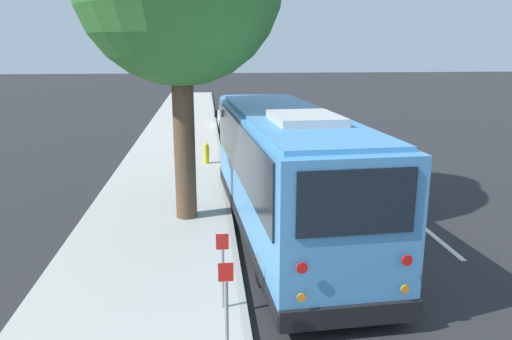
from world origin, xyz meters
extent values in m
plane|color=#28282B|center=(0.00, 0.00, 0.00)|extent=(160.00, 160.00, 0.00)
cube|color=#B2AFA8|center=(0.00, 3.88, 0.07)|extent=(80.00, 3.90, 0.15)
cube|color=#9D9A94|center=(0.00, 1.85, 0.07)|extent=(80.00, 0.14, 0.15)
cube|color=#4C93D1|center=(1.16, 0.48, 1.63)|extent=(9.82, 2.96, 2.76)
cube|color=black|center=(1.16, 0.48, 0.39)|extent=(9.87, 3.01, 0.28)
cube|color=black|center=(1.16, 0.48, 2.24)|extent=(9.03, 2.99, 1.32)
cube|color=black|center=(6.02, 0.78, 2.24)|extent=(0.16, 2.07, 1.38)
cube|color=black|center=(-3.70, 0.18, 2.33)|extent=(0.15, 1.90, 1.05)
cube|color=black|center=(6.02, 0.78, 2.87)|extent=(0.14, 1.71, 0.22)
cube|color=#4C93D1|center=(1.16, 0.48, 3.05)|extent=(9.21, 2.70, 0.10)
cube|color=silver|center=(-0.57, 0.37, 3.17)|extent=(1.86, 1.45, 0.20)
cube|color=black|center=(6.04, 0.78, 0.43)|extent=(0.25, 2.39, 0.36)
cube|color=black|center=(-3.73, 0.18, 0.43)|extent=(0.25, 2.39, 0.36)
cylinder|color=red|center=(-3.83, 1.03, 1.36)|extent=(0.04, 0.18, 0.18)
cylinder|color=orange|center=(-3.83, 1.03, 0.86)|extent=(0.04, 0.14, 0.14)
cylinder|color=red|center=(-3.72, -0.68, 1.36)|extent=(0.04, 0.18, 0.18)
cylinder|color=orange|center=(-3.72, -0.68, 0.86)|extent=(0.04, 0.14, 0.14)
cube|color=white|center=(6.04, 1.58, 0.60)|extent=(0.06, 0.32, 0.18)
cube|color=white|center=(6.14, -0.01, 0.60)|extent=(0.06, 0.32, 0.18)
cube|color=black|center=(5.62, 2.10, 2.50)|extent=(0.07, 0.10, 0.24)
cylinder|color=black|center=(3.96, 1.68, 0.45)|extent=(0.92, 0.36, 0.91)
cylinder|color=slate|center=(3.96, 1.68, 0.45)|extent=(0.43, 0.34, 0.41)
cylinder|color=black|center=(4.08, -0.37, 0.45)|extent=(0.92, 0.36, 0.91)
cylinder|color=slate|center=(4.08, -0.37, 0.45)|extent=(0.43, 0.34, 0.41)
cylinder|color=black|center=(-1.62, 1.34, 0.45)|extent=(0.92, 0.36, 0.91)
cylinder|color=slate|center=(-1.62, 1.34, 0.45)|extent=(0.43, 0.34, 0.41)
cylinder|color=black|center=(-1.49, -0.72, 0.45)|extent=(0.92, 0.36, 0.91)
cylinder|color=slate|center=(-1.49, -0.72, 0.45)|extent=(0.43, 0.34, 0.41)
cube|color=tan|center=(12.34, 0.63, 0.45)|extent=(4.12, 1.80, 0.60)
cube|color=black|center=(12.23, 0.64, 1.00)|extent=(1.97, 1.52, 0.48)
cube|color=tan|center=(12.23, 0.64, 1.24)|extent=(1.89, 1.48, 0.05)
cube|color=black|center=(14.40, 0.58, 0.25)|extent=(0.12, 1.65, 0.20)
cube|color=black|center=(10.28, 0.68, 0.25)|extent=(0.12, 1.65, 0.20)
cylinder|color=black|center=(13.65, 1.38, 0.30)|extent=(0.61, 0.21, 0.61)
cylinder|color=slate|center=(13.65, 1.38, 0.30)|extent=(0.28, 0.23, 0.27)
cylinder|color=black|center=(13.61, -0.18, 0.30)|extent=(0.61, 0.21, 0.61)
cylinder|color=slate|center=(13.61, -0.18, 0.30)|extent=(0.28, 0.23, 0.27)
cylinder|color=black|center=(11.07, 1.44, 0.30)|extent=(0.61, 0.21, 0.61)
cylinder|color=slate|center=(11.07, 1.44, 0.30)|extent=(0.28, 0.23, 0.27)
cylinder|color=black|center=(11.04, -0.11, 0.30)|extent=(0.61, 0.21, 0.61)
cylinder|color=slate|center=(11.04, -0.11, 0.30)|extent=(0.28, 0.23, 0.27)
cube|color=silver|center=(18.22, 0.86, 0.49)|extent=(4.10, 1.79, 0.64)
cube|color=black|center=(18.11, 0.86, 1.05)|extent=(1.96, 1.51, 0.48)
cube|color=silver|center=(18.11, 0.86, 1.29)|extent=(1.88, 1.47, 0.05)
cube|color=black|center=(20.27, 0.90, 0.26)|extent=(0.12, 1.65, 0.20)
cube|color=black|center=(16.16, 0.82, 0.26)|extent=(0.12, 1.65, 0.20)
cylinder|color=black|center=(19.48, 1.66, 0.33)|extent=(0.66, 0.21, 0.66)
cylinder|color=slate|center=(19.48, 1.66, 0.33)|extent=(0.30, 0.23, 0.30)
cylinder|color=black|center=(19.52, 0.11, 0.33)|extent=(0.66, 0.21, 0.66)
cylinder|color=slate|center=(19.52, 0.11, 0.33)|extent=(0.30, 0.23, 0.30)
cylinder|color=black|center=(16.92, 1.61, 0.33)|extent=(0.66, 0.21, 0.66)
cylinder|color=slate|center=(16.92, 1.61, 0.33)|extent=(0.30, 0.23, 0.30)
cylinder|color=black|center=(16.95, 0.06, 0.33)|extent=(0.66, 0.21, 0.66)
cylinder|color=slate|center=(16.95, 0.06, 0.33)|extent=(0.30, 0.23, 0.30)
cube|color=slate|center=(23.81, 0.65, 0.46)|extent=(4.30, 1.85, 0.61)
cube|color=black|center=(23.70, 0.65, 1.01)|extent=(2.06, 1.52, 0.48)
cube|color=slate|center=(23.70, 0.65, 1.25)|extent=(1.98, 1.48, 0.05)
cube|color=black|center=(25.94, 0.55, 0.25)|extent=(0.15, 1.61, 0.20)
cube|color=black|center=(21.67, 0.74, 0.25)|extent=(0.15, 1.61, 0.20)
cylinder|color=black|center=(25.17, 1.34, 0.31)|extent=(0.63, 0.23, 0.62)
cylinder|color=slate|center=(25.17, 1.34, 0.31)|extent=(0.29, 0.23, 0.28)
cylinder|color=black|center=(25.11, -0.17, 0.31)|extent=(0.63, 0.23, 0.62)
cylinder|color=slate|center=(25.11, -0.17, 0.31)|extent=(0.29, 0.23, 0.28)
cylinder|color=black|center=(22.51, 1.46, 0.31)|extent=(0.63, 0.23, 0.62)
cylinder|color=slate|center=(22.51, 1.46, 0.31)|extent=(0.29, 0.23, 0.28)
cylinder|color=black|center=(22.44, -0.05, 0.31)|extent=(0.63, 0.23, 0.62)
cylinder|color=slate|center=(22.44, -0.05, 0.31)|extent=(0.29, 0.23, 0.28)
cylinder|color=brown|center=(2.23, 3.01, 2.29)|extent=(0.56, 0.56, 4.27)
cylinder|color=gray|center=(-4.19, 2.21, 0.76)|extent=(0.06, 0.06, 1.22)
cube|color=red|center=(-4.19, 2.21, 1.51)|extent=(0.02, 0.22, 0.28)
cylinder|color=gray|center=(-2.73, 2.21, 0.70)|extent=(0.06, 0.06, 1.10)
cube|color=red|center=(-2.73, 2.21, 1.39)|extent=(0.02, 0.22, 0.28)
cylinder|color=gold|center=(8.55, 2.45, 0.47)|extent=(0.22, 0.22, 0.65)
sphere|color=gold|center=(8.55, 2.45, 0.86)|extent=(0.20, 0.20, 0.20)
cube|color=silver|center=(0.21, -3.22, 0.00)|extent=(2.40, 0.14, 0.01)
cube|color=silver|center=(6.21, -3.22, 0.00)|extent=(2.40, 0.14, 0.01)
camera|label=1|loc=(-10.74, 2.44, 4.64)|focal=35.00mm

